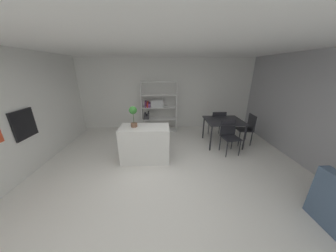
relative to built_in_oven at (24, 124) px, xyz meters
name	(u,v)px	position (x,y,z in m)	size (l,w,h in m)	color
ground_plane	(159,175)	(2.86, -0.34, -1.13)	(9.80, 9.80, 0.00)	silver
ceiling_slab	(155,40)	(2.86, -0.34, 1.55)	(7.12, 6.36, 0.06)	white
back_partition	(160,94)	(2.86, 2.82, 0.19)	(7.12, 0.06, 2.65)	silver
right_partition_gray	(332,117)	(6.39, -0.34, 0.19)	(0.06, 6.36, 2.65)	#9E9EA3
built_in_oven	(24,124)	(0.00, 0.00, 0.00)	(0.06, 0.56, 0.62)	black
kitchen_island	(145,144)	(2.51, 0.34, -0.68)	(1.20, 0.62, 0.91)	silver
potted_plant_on_island	(133,114)	(2.26, 0.36, 0.09)	(0.19, 0.19, 0.51)	brown
open_bookshelf	(157,108)	(2.74, 2.42, -0.25)	(1.28, 0.36, 1.82)	white
dining_table	(224,122)	(4.81, 1.19, -0.42)	(1.09, 0.97, 0.78)	#232328
dining_chair_window_side	(247,127)	(5.58, 1.18, -0.57)	(0.45, 0.44, 0.94)	#232328
dining_chair_far	(218,122)	(4.81, 1.70, -0.58)	(0.46, 0.42, 0.92)	#232328
dining_chair_near	(229,134)	(4.80, 0.68, -0.59)	(0.48, 0.49, 0.91)	#232328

